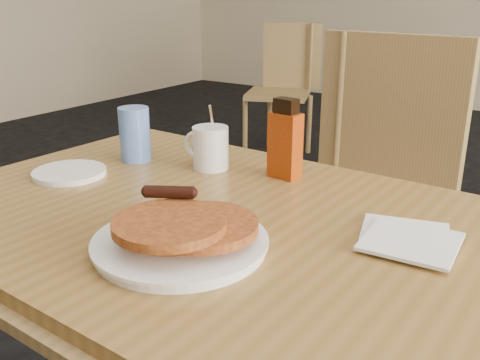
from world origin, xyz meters
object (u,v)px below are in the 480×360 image
chair_wall_extra (285,78)px  chair_main_far (373,177)px  syrup_bottle (285,141)px  coffee_mug (210,147)px  pancake_plate (181,235)px  blue_tumbler (135,134)px  main_table (216,234)px

chair_wall_extra → chair_main_far: bearing=-75.6°
chair_wall_extra → syrup_bottle: same height
coffee_mug → pancake_plate: bearing=-42.4°
coffee_mug → blue_tumbler: (-0.19, -0.05, 0.01)m
blue_tumbler → pancake_plate: bearing=-37.6°
main_table → coffee_mug: 0.28m
chair_wall_extra → syrup_bottle: size_ratio=5.31×
coffee_mug → syrup_bottle: bearing=30.0°
chair_wall_extra → coffee_mug: (1.17, -2.43, 0.25)m
main_table → chair_main_far: 0.75m
chair_main_far → coffee_mug: size_ratio=6.67×
chair_main_far → blue_tumbler: chair_main_far is taller
main_table → chair_main_far: (0.03, 0.74, -0.10)m
coffee_mug → chair_wall_extra: bearing=132.5°
syrup_bottle → blue_tumbler: syrup_bottle is taller
pancake_plate → blue_tumbler: blue_tumbler is taller
coffee_mug → blue_tumbler: coffee_mug is taller
coffee_mug → blue_tumbler: 0.19m
chair_main_far → syrup_bottle: chair_main_far is taller
pancake_plate → blue_tumbler: (-0.40, 0.31, 0.04)m
chair_main_far → coffee_mug: chair_main_far is taller
main_table → chair_wall_extra: (-1.34, 2.64, -0.16)m
chair_main_far → syrup_bottle: (-0.03, -0.50, 0.22)m
chair_main_far → pancake_plate: 0.91m
main_table → pancake_plate: bearing=-74.2°
main_table → chair_wall_extra: bearing=116.9°
pancake_plate → syrup_bottle: size_ratio=1.60×
chair_main_far → pancake_plate: bearing=-83.8°
chair_main_far → blue_tumbler: bearing=-117.8°
blue_tumbler → coffee_mug: bearing=14.8°
chair_wall_extra → pancake_plate: chair_wall_extra is taller
chair_wall_extra → coffee_mug: 2.71m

